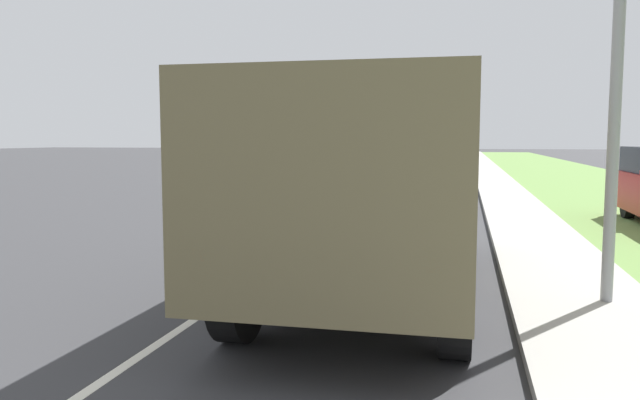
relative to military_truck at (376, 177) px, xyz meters
The scene contains 9 objects.
ground_plane 29.44m from the military_truck, 93.65° to the left, with size 180.00×180.00×0.00m, color #38383A.
lane_centre_stripe 29.43m from the military_truck, 93.65° to the left, with size 0.12×120.00×0.00m.
sidewalk_right 29.49m from the military_truck, 84.88° to the left, with size 1.80×120.00×0.12m.
grass_strip_right 30.20m from the military_truck, 76.52° to the left, with size 7.00×120.00×0.02m.
military_truck is the anchor object (origin of this frame).
car_nearest_ahead 13.04m from the military_truck, 107.55° to the left, with size 1.75×4.39×1.69m.
car_second_ahead 28.64m from the military_truck, 96.98° to the left, with size 1.93×4.10×1.66m.
car_third_ahead 36.60m from the military_truck, 89.52° to the left, with size 1.87×3.93×1.43m.
building_distant 68.80m from the military_truck, 103.87° to the left, with size 13.97×12.72×6.14m.
Camera 1 is at (3.02, 2.36, 2.10)m, focal length 35.00 mm.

